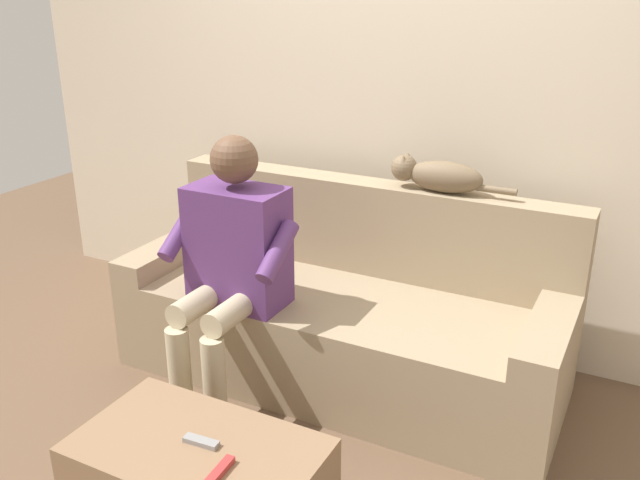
{
  "coord_description": "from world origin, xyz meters",
  "views": [
    {
      "loc": [
        -1.23,
        2.51,
        1.81
      ],
      "look_at": [
        0.0,
        0.12,
        0.78
      ],
      "focal_mm": 38.38,
      "sensor_mm": 36.0,
      "label": 1
    }
  ],
  "objects_px": {
    "remote_gray": "(201,442)",
    "remote_red": "(219,472)",
    "person_solo_seated": "(231,257)",
    "cat_on_backrest": "(437,175)",
    "couch": "(345,316)"
  },
  "relations": [
    {
      "from": "person_solo_seated",
      "to": "remote_gray",
      "type": "bearing_deg",
      "value": 116.49
    },
    {
      "from": "person_solo_seated",
      "to": "cat_on_backrest",
      "type": "distance_m",
      "value": 1.0
    },
    {
      "from": "cat_on_backrest",
      "to": "remote_red",
      "type": "relative_size",
      "value": 4.06
    },
    {
      "from": "couch",
      "to": "cat_on_backrest",
      "type": "xyz_separation_m",
      "value": [
        -0.33,
        -0.27,
        0.67
      ]
    },
    {
      "from": "remote_gray",
      "to": "cat_on_backrest",
      "type": "bearing_deg",
      "value": -106.58
    },
    {
      "from": "person_solo_seated",
      "to": "cat_on_backrest",
      "type": "xyz_separation_m",
      "value": [
        -0.69,
        -0.66,
        0.29
      ]
    },
    {
      "from": "cat_on_backrest",
      "to": "person_solo_seated",
      "type": "bearing_deg",
      "value": 43.47
    },
    {
      "from": "person_solo_seated",
      "to": "cat_on_backrest",
      "type": "relative_size",
      "value": 2.06
    },
    {
      "from": "couch",
      "to": "person_solo_seated",
      "type": "distance_m",
      "value": 0.65
    },
    {
      "from": "remote_gray",
      "to": "remote_red",
      "type": "height_order",
      "value": "remote_red"
    },
    {
      "from": "cat_on_backrest",
      "to": "remote_red",
      "type": "xyz_separation_m",
      "value": [
        0.17,
        1.51,
        -0.61
      ]
    },
    {
      "from": "couch",
      "to": "cat_on_backrest",
      "type": "relative_size",
      "value": 3.53
    },
    {
      "from": "remote_gray",
      "to": "remote_red",
      "type": "distance_m",
      "value": 0.17
    },
    {
      "from": "couch",
      "to": "remote_red",
      "type": "height_order",
      "value": "couch"
    },
    {
      "from": "couch",
      "to": "remote_red",
      "type": "xyz_separation_m",
      "value": [
        -0.15,
        1.24,
        0.06
      ]
    }
  ]
}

